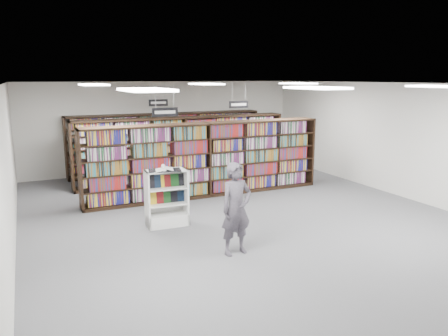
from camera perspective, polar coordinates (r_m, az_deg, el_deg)
name	(u,v)px	position (r m, az deg, el deg)	size (l,w,h in m)	color
floor	(238,215)	(10.89, 1.83, -6.09)	(12.00, 12.00, 0.00)	#56565B
ceiling	(239,83)	(10.37, 1.94, 10.98)	(10.00, 12.00, 0.10)	silver
wall_back	(165,126)	(16.06, -7.75, 5.43)	(10.00, 0.10, 3.20)	silver
wall_left	(8,169)	(9.45, -26.40, -0.09)	(0.10, 12.00, 3.20)	silver
wall_right	(394,139)	(13.49, 21.30, 3.55)	(0.10, 12.00, 3.20)	silver
bookshelf_row_near	(207,160)	(12.41, -2.26, 1.11)	(7.00, 0.60, 2.10)	black
bookshelf_row_mid	(183,149)	(14.25, -5.33, 2.46)	(7.00, 0.60, 2.10)	black
bookshelf_row_far	(168,142)	(15.84, -7.38, 3.35)	(7.00, 0.60, 2.10)	black
aisle_sign_left	(165,111)	(10.77, -7.72, 7.35)	(0.65, 0.02, 0.80)	#B2B2B7
aisle_sign_right	(239,104)	(13.75, 1.93, 8.38)	(0.65, 0.02, 0.80)	#B2B2B7
aisle_sign_center	(158,102)	(14.89, -8.57, 8.51)	(0.65, 0.02, 0.80)	#B2B2B7
troffer_front_left	(146,90)	(6.49, -10.19, 10.01)	(0.60, 1.20, 0.04)	white
troffer_front_center	(317,88)	(7.81, 11.99, 10.20)	(0.60, 1.20, 0.04)	white
troffer_front_right	(439,86)	(9.89, 26.32, 9.53)	(0.60, 1.20, 0.04)	white
troffer_back_left	(94,85)	(11.40, -16.67, 10.38)	(0.60, 1.20, 0.04)	white
troffer_back_center	(206,84)	(12.19, -2.34, 10.91)	(0.60, 1.20, 0.04)	white
troffer_back_right	(298,83)	(13.62, 9.63, 10.84)	(0.60, 1.20, 0.04)	white
endcap_display	(166,206)	(10.10, -7.53, -4.91)	(0.95, 0.51, 1.31)	white
open_book	(164,169)	(9.77, -7.80, -0.16)	(0.78, 0.56, 0.13)	black
shopper	(236,209)	(8.31, 1.61, -5.35)	(0.65, 0.43, 1.79)	#4F4A55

